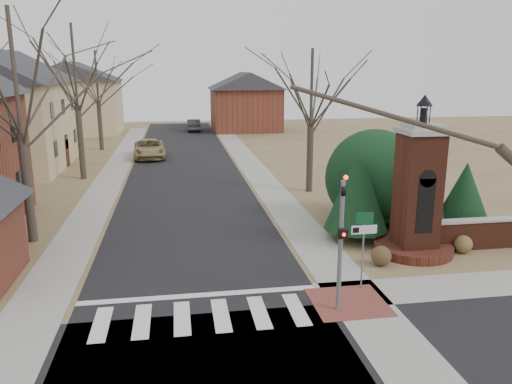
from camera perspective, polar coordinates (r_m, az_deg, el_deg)
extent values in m
plane|color=brown|center=(15.24, -6.06, -15.41)|extent=(120.00, 120.00, 0.00)
cube|color=black|center=(36.06, -8.06, 1.91)|extent=(8.00, 70.00, 0.01)
cube|color=silver|center=(15.94, -6.23, -13.98)|extent=(8.00, 2.20, 0.02)
cube|color=silver|center=(17.27, -6.50, -11.66)|extent=(8.00, 0.35, 0.02)
cube|color=gray|center=(36.51, 0.12, 2.21)|extent=(2.00, 60.00, 0.02)
cube|color=gray|center=(36.35, -16.28, 1.59)|extent=(2.00, 60.00, 0.02)
cube|color=brown|center=(16.97, 10.53, -12.29)|extent=(2.40, 2.40, 0.02)
cylinder|color=slate|center=(15.65, 9.62, -6.24)|extent=(0.14, 0.14, 4.20)
imported|color=black|center=(15.10, 9.92, 0.72)|extent=(0.15, 0.18, 0.90)
sphere|color=#FF0C05|center=(14.83, 10.24, 1.66)|extent=(0.14, 0.14, 0.14)
cube|color=black|center=(15.33, 9.91, -4.71)|extent=(0.28, 0.16, 0.30)
sphere|color=#FF0C05|center=(15.25, 10.02, -4.82)|extent=(0.11, 0.11, 0.11)
cylinder|color=slate|center=(17.59, 12.10, -6.84)|extent=(0.06, 0.06, 2.60)
cube|color=silver|center=(17.29, 12.26, -4.22)|extent=(0.90, 0.03, 0.30)
cube|color=black|center=(17.17, 11.35, -4.30)|extent=(0.22, 0.02, 0.18)
cube|color=#0F4725|center=(17.17, 12.33, -2.96)|extent=(0.60, 0.03, 0.40)
cylinder|color=#5B291A|center=(21.88, 17.49, -6.13)|extent=(3.20, 3.20, 0.36)
cube|color=#5B291A|center=(21.22, 17.95, -0.23)|extent=(1.50, 1.50, 5.00)
cube|color=black|center=(20.68, 18.78, -1.51)|extent=(0.70, 0.10, 2.20)
cube|color=gray|center=(20.77, 18.48, 6.61)|extent=(1.70, 1.70, 0.20)
cube|color=gray|center=(20.75, 18.52, 7.16)|extent=(1.30, 1.30, 0.20)
cylinder|color=black|center=(20.71, 18.60, 8.25)|extent=(0.20, 0.20, 0.60)
cone|color=black|center=(20.67, 18.73, 9.91)|extent=(0.64, 0.64, 0.45)
cube|color=#5B291A|center=(24.06, 27.23, -4.18)|extent=(7.50, 0.40, 1.20)
cube|color=beige|center=(42.51, -27.02, 6.72)|extent=(9.00, 12.00, 6.40)
cube|color=beige|center=(62.49, -19.94, 9.06)|extent=(10.00, 8.00, 6.00)
cube|color=beige|center=(61.35, -23.15, 12.45)|extent=(0.75, 0.75, 3.08)
cube|color=brown|center=(62.07, -1.22, 9.39)|extent=(8.00, 8.00, 5.00)
cube|color=brown|center=(60.03, -3.18, 12.47)|extent=(0.75, 0.75, 2.80)
cylinder|color=#473D33|center=(22.88, 11.24, -4.66)|extent=(0.20, 0.20, 0.50)
cone|color=black|center=(22.32, 11.48, 0.33)|extent=(2.80, 2.80, 3.60)
cylinder|color=#473D33|center=(25.21, 17.36, -3.29)|extent=(0.20, 0.20, 0.50)
cone|color=black|center=(24.65, 17.75, 1.94)|extent=(3.40, 3.40, 4.20)
cylinder|color=#473D33|center=(25.34, 22.42, -3.64)|extent=(0.20, 0.20, 0.50)
cone|color=black|center=(24.92, 22.77, -0.01)|extent=(2.40, 2.40, 2.80)
sphere|color=black|center=(25.22, 13.36, 2.03)|extent=(4.80, 4.80, 4.80)
cylinder|color=#473D33|center=(23.73, -24.65, 0.42)|extent=(0.40, 0.40, 4.83)
cylinder|color=#473D33|center=(36.20, -19.39, 5.35)|extent=(0.40, 0.40, 5.04)
cylinder|color=#473D33|center=(49.05, -17.37, 7.20)|extent=(0.40, 0.40, 4.41)
cylinder|color=#473D33|center=(30.84, 6.17, 3.89)|extent=(0.40, 0.40, 4.20)
imported|color=#9F8856|center=(43.66, -12.08, 4.87)|extent=(2.87, 5.72, 1.55)
imported|color=#383C41|center=(61.68, -7.16, 7.60)|extent=(1.53, 4.39, 1.45)
sphere|color=brown|center=(20.06, 14.12, -7.09)|extent=(0.78, 0.78, 0.78)
sphere|color=brown|center=(22.44, 22.58, -5.53)|extent=(0.75, 0.75, 0.75)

